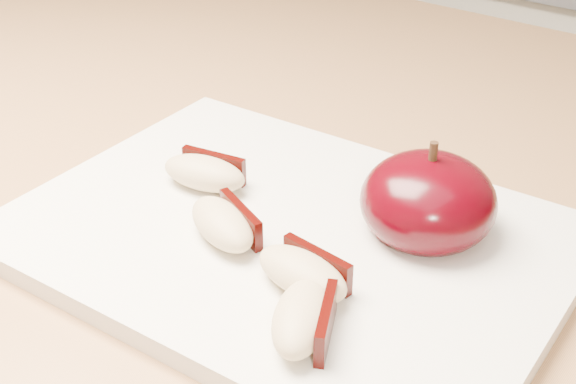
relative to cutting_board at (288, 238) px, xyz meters
The scene contains 6 objects.
cutting_board is the anchor object (origin of this frame).
apple_half 0.08m from the cutting_board, 35.93° to the left, with size 0.10×0.10×0.07m.
apple_wedge_a 0.07m from the cutting_board, behind, with size 0.06×0.04×0.02m.
apple_wedge_b 0.04m from the cutting_board, 128.15° to the right, with size 0.06×0.05×0.02m.
apple_wedge_c 0.06m from the cutting_board, 44.65° to the right, with size 0.06×0.03×0.02m.
apple_wedge_d 0.09m from the cutting_board, 48.25° to the right, with size 0.05×0.06×0.02m.
Camera 1 is at (0.22, 0.05, 1.17)m, focal length 50.00 mm.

